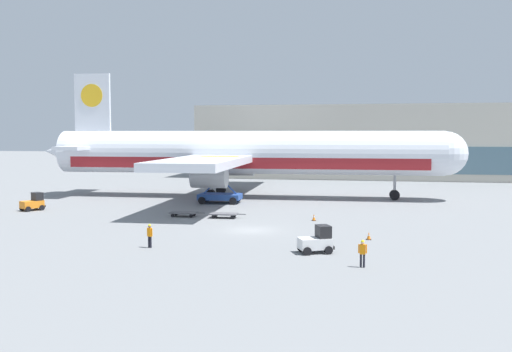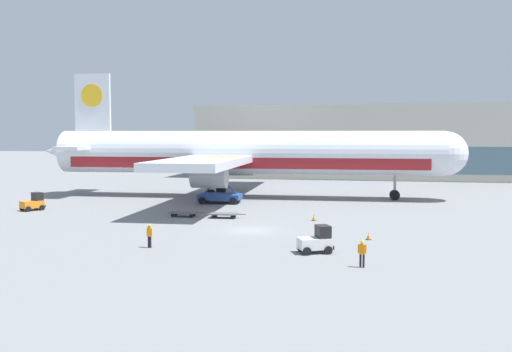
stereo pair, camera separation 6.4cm
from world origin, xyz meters
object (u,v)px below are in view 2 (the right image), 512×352
at_px(scissor_lift_loader, 220,185).
at_px(ground_crew_near, 149,234).
at_px(baggage_tug_foreground, 317,241).
at_px(baggage_dolly_lead, 184,213).
at_px(airplane_main, 240,154).
at_px(baggage_dolly_second, 224,214).
at_px(traffic_cone_near, 314,217).
at_px(baggage_tug_mid, 34,203).
at_px(traffic_cone_far, 369,236).
at_px(ground_crew_far, 362,251).

bearing_deg(scissor_lift_loader, ground_crew_near, -88.28).
relative_size(baggage_tug_foreground, baggage_dolly_lead, 0.75).
height_order(airplane_main, baggage_tug_foreground, airplane_main).
bearing_deg(baggage_dolly_second, traffic_cone_near, -2.94).
bearing_deg(baggage_tug_foreground, scissor_lift_loader, 93.90).
bearing_deg(traffic_cone_near, ground_crew_near, -125.11).
height_order(scissor_lift_loader, traffic_cone_near, scissor_lift_loader).
bearing_deg(scissor_lift_loader, baggage_dolly_lead, -95.67).
bearing_deg(baggage_tug_mid, scissor_lift_loader, -29.08).
bearing_deg(traffic_cone_far, ground_crew_near, -158.45).
relative_size(baggage_dolly_lead, ground_crew_far, 2.05).
distance_m(scissor_lift_loader, traffic_cone_near, 17.84).
bearing_deg(baggage_dolly_lead, ground_crew_near, -83.35).
relative_size(baggage_tug_foreground, baggage_tug_mid, 0.99).
relative_size(scissor_lift_loader, baggage_tug_foreground, 2.09).
bearing_deg(airplane_main, traffic_cone_far, -60.77).
height_order(airplane_main, ground_crew_far, airplane_main).
height_order(baggage_tug_foreground, traffic_cone_near, baggage_tug_foreground).
height_order(baggage_tug_foreground, ground_crew_near, baggage_tug_foreground).
xyz_separation_m(baggage_tug_foreground, baggage_dolly_second, (-10.81, 15.29, -0.49)).
xyz_separation_m(baggage_tug_mid, baggage_dolly_second, (22.54, -1.61, -0.49)).
bearing_deg(airplane_main, ground_crew_far, -68.36).
bearing_deg(baggage_dolly_lead, traffic_cone_far, -29.05).
distance_m(baggage_tug_foreground, ground_crew_far, 5.18).
distance_m(ground_crew_far, traffic_cone_near, 19.82).
height_order(baggage_dolly_lead, baggage_dolly_second, same).
xyz_separation_m(baggage_dolly_lead, traffic_cone_near, (13.61, -0.24, -0.05)).
height_order(scissor_lift_loader, baggage_tug_mid, scissor_lift_loader).
height_order(baggage_dolly_second, traffic_cone_near, traffic_cone_near).
bearing_deg(traffic_cone_far, baggage_dolly_second, 147.20).
xyz_separation_m(airplane_main, baggage_dolly_lead, (-1.86, -18.90, -5.45)).
xyz_separation_m(airplane_main, baggage_dolly_second, (2.51, -19.04, -5.45)).
bearing_deg(baggage_dolly_second, baggage_tug_foreground, -57.08).
bearing_deg(baggage_dolly_lead, baggage_tug_mid, 173.03).
xyz_separation_m(baggage_tug_mid, traffic_cone_near, (31.78, -1.70, -0.54)).
relative_size(baggage_tug_foreground, ground_crew_near, 1.53).
bearing_deg(traffic_cone_near, scissor_lift_loader, 136.14).
xyz_separation_m(baggage_dolly_lead, ground_crew_near, (2.53, -16.00, 0.69)).
relative_size(baggage_dolly_lead, ground_crew_near, 2.05).
bearing_deg(ground_crew_near, traffic_cone_far, -132.58).
bearing_deg(traffic_cone_far, traffic_cone_near, 119.77).
bearing_deg(airplane_main, traffic_cone_near, -60.19).
height_order(baggage_tug_mid, baggage_dolly_second, baggage_tug_mid).
xyz_separation_m(ground_crew_far, traffic_cone_near, (-4.84, 19.21, -0.74)).
distance_m(ground_crew_far, traffic_cone_far, 9.96).
height_order(airplane_main, traffic_cone_far, airplane_main).
height_order(traffic_cone_near, traffic_cone_far, traffic_cone_near).
xyz_separation_m(scissor_lift_loader, baggage_tug_mid, (-18.99, -10.59, -1.32)).
distance_m(ground_crew_near, traffic_cone_far, 17.64).
bearing_deg(ground_crew_far, ground_crew_near, 171.61).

